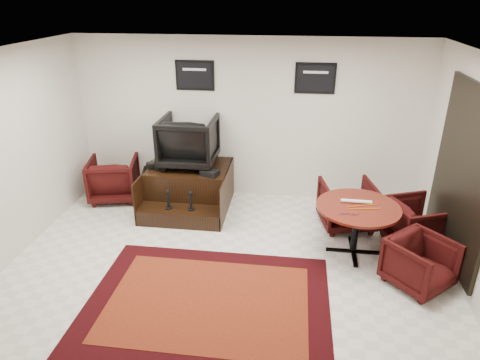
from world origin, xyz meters
name	(u,v)px	position (x,y,z in m)	size (l,w,h in m)	color
ground	(226,274)	(0.00, 0.00, 0.00)	(6.00, 6.00, 0.00)	beige
room_shell	(259,146)	(0.41, 0.12, 1.79)	(6.02, 5.02, 2.81)	beige
area_rug	(208,302)	(-0.12, -0.60, 0.01)	(2.92, 2.19, 0.01)	black
shine_podium	(189,188)	(-0.94, 1.87, 0.33)	(1.39, 1.43, 0.71)	black
shine_chair	(189,139)	(-0.94, 2.01, 1.18)	(0.91, 0.85, 0.94)	black
shoes_pair	(158,164)	(-1.46, 1.84, 0.77)	(0.28, 0.33, 0.11)	black
polish_kit	(210,173)	(-0.51, 1.60, 0.76)	(0.28, 0.19, 0.10)	black
umbrella_black	(140,186)	(-1.76, 1.70, 0.41)	(0.30, 0.11, 0.81)	black
umbrella_hooked	(142,182)	(-1.77, 1.86, 0.41)	(0.31, 0.11, 0.82)	black
armchair_side	(114,177)	(-2.34, 1.99, 0.42)	(0.82, 0.76, 0.84)	black
meeting_table	(358,212)	(1.74, 0.75, 0.66)	(1.15, 1.15, 0.75)	#3F1209
table_chair_back	(347,202)	(1.69, 1.53, 0.41)	(0.79, 0.74, 0.81)	black
table_chair_window	(416,221)	(2.63, 1.10, 0.38)	(0.75, 0.70, 0.77)	black
table_chair_corner	(421,261)	(2.46, 0.10, 0.36)	(0.70, 0.66, 0.72)	black
paper_roll	(356,201)	(1.72, 0.84, 0.77)	(0.05, 0.05, 0.42)	silver
table_clutter	(361,208)	(1.76, 0.67, 0.76)	(0.57, 0.38, 0.01)	#D6610B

